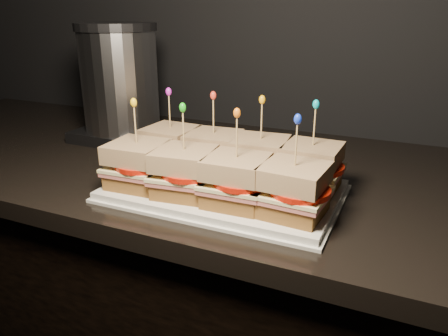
% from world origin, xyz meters
% --- Properties ---
extents(granite_slab, '(2.65, 0.72, 0.04)m').
position_xyz_m(granite_slab, '(0.75, 1.65, 0.90)').
color(granite_slab, black).
rests_on(granite_slab, cabinet).
extents(platter, '(0.42, 0.26, 0.02)m').
position_xyz_m(platter, '(0.61, 1.49, 0.93)').
color(platter, white).
rests_on(platter, granite_slab).
extents(platter_rim, '(0.43, 0.27, 0.01)m').
position_xyz_m(platter_rim, '(0.61, 1.49, 0.92)').
color(platter_rim, white).
rests_on(platter_rim, granite_slab).
extents(sandwich_0_bread_bot, '(0.10, 0.10, 0.03)m').
position_xyz_m(sandwich_0_bread_bot, '(0.46, 1.55, 0.95)').
color(sandwich_0_bread_bot, '#573115').
rests_on(sandwich_0_bread_bot, platter).
extents(sandwich_0_ham, '(0.11, 0.11, 0.01)m').
position_xyz_m(sandwich_0_ham, '(0.46, 1.55, 0.97)').
color(sandwich_0_ham, '#CA5A59').
rests_on(sandwich_0_ham, sandwich_0_bread_bot).
extents(sandwich_0_cheese, '(0.11, 0.11, 0.01)m').
position_xyz_m(sandwich_0_cheese, '(0.46, 1.55, 0.98)').
color(sandwich_0_cheese, '#FFF5AA').
rests_on(sandwich_0_cheese, sandwich_0_ham).
extents(sandwich_0_tomato, '(0.10, 0.10, 0.01)m').
position_xyz_m(sandwich_0_tomato, '(0.47, 1.54, 0.98)').
color(sandwich_0_tomato, red).
rests_on(sandwich_0_tomato, sandwich_0_cheese).
extents(sandwich_0_bread_top, '(0.10, 0.10, 0.03)m').
position_xyz_m(sandwich_0_bread_top, '(0.46, 1.55, 1.01)').
color(sandwich_0_bread_top, brown).
rests_on(sandwich_0_bread_top, sandwich_0_tomato).
extents(sandwich_0_pick, '(0.00, 0.00, 0.09)m').
position_xyz_m(sandwich_0_pick, '(0.46, 1.55, 1.05)').
color(sandwich_0_pick, tan).
rests_on(sandwich_0_pick, sandwich_0_bread_top).
extents(sandwich_0_frill, '(0.01, 0.01, 0.02)m').
position_xyz_m(sandwich_0_frill, '(0.46, 1.55, 1.10)').
color(sandwich_0_frill, '#C821C6').
rests_on(sandwich_0_frill, sandwich_0_pick).
extents(sandwich_1_bread_bot, '(0.11, 0.11, 0.03)m').
position_xyz_m(sandwich_1_bread_bot, '(0.56, 1.55, 0.95)').
color(sandwich_1_bread_bot, '#573115').
rests_on(sandwich_1_bread_bot, platter).
extents(sandwich_1_ham, '(0.12, 0.11, 0.01)m').
position_xyz_m(sandwich_1_ham, '(0.56, 1.55, 0.97)').
color(sandwich_1_ham, '#CA5A59').
rests_on(sandwich_1_ham, sandwich_1_bread_bot).
extents(sandwich_1_cheese, '(0.12, 0.11, 0.01)m').
position_xyz_m(sandwich_1_cheese, '(0.56, 1.55, 0.98)').
color(sandwich_1_cheese, '#FFF5AA').
rests_on(sandwich_1_cheese, sandwich_1_ham).
extents(sandwich_1_tomato, '(0.10, 0.10, 0.01)m').
position_xyz_m(sandwich_1_tomato, '(0.57, 1.54, 0.98)').
color(sandwich_1_tomato, red).
rests_on(sandwich_1_tomato, sandwich_1_cheese).
extents(sandwich_1_bread_top, '(0.11, 0.11, 0.03)m').
position_xyz_m(sandwich_1_bread_top, '(0.56, 1.55, 1.01)').
color(sandwich_1_bread_top, brown).
rests_on(sandwich_1_bread_top, sandwich_1_tomato).
extents(sandwich_1_pick, '(0.00, 0.00, 0.09)m').
position_xyz_m(sandwich_1_pick, '(0.56, 1.55, 1.05)').
color(sandwich_1_pick, tan).
rests_on(sandwich_1_pick, sandwich_1_bread_top).
extents(sandwich_1_frill, '(0.01, 0.01, 0.02)m').
position_xyz_m(sandwich_1_frill, '(0.56, 1.55, 1.10)').
color(sandwich_1_frill, '#EF3926').
rests_on(sandwich_1_frill, sandwich_1_pick).
extents(sandwich_2_bread_bot, '(0.11, 0.11, 0.03)m').
position_xyz_m(sandwich_2_bread_bot, '(0.66, 1.55, 0.95)').
color(sandwich_2_bread_bot, '#573115').
rests_on(sandwich_2_bread_bot, platter).
extents(sandwich_2_ham, '(0.12, 0.11, 0.01)m').
position_xyz_m(sandwich_2_ham, '(0.66, 1.55, 0.97)').
color(sandwich_2_ham, '#CA5A59').
rests_on(sandwich_2_ham, sandwich_2_bread_bot).
extents(sandwich_2_cheese, '(0.12, 0.12, 0.01)m').
position_xyz_m(sandwich_2_cheese, '(0.66, 1.55, 0.98)').
color(sandwich_2_cheese, '#FFF5AA').
rests_on(sandwich_2_cheese, sandwich_2_ham).
extents(sandwich_2_tomato, '(0.10, 0.10, 0.01)m').
position_xyz_m(sandwich_2_tomato, '(0.67, 1.54, 0.98)').
color(sandwich_2_tomato, red).
rests_on(sandwich_2_tomato, sandwich_2_cheese).
extents(sandwich_2_bread_top, '(0.11, 0.11, 0.03)m').
position_xyz_m(sandwich_2_bread_top, '(0.66, 1.55, 1.01)').
color(sandwich_2_bread_top, brown).
rests_on(sandwich_2_bread_top, sandwich_2_tomato).
extents(sandwich_2_pick, '(0.00, 0.00, 0.09)m').
position_xyz_m(sandwich_2_pick, '(0.66, 1.55, 1.05)').
color(sandwich_2_pick, tan).
rests_on(sandwich_2_pick, sandwich_2_bread_top).
extents(sandwich_2_frill, '(0.01, 0.01, 0.02)m').
position_xyz_m(sandwich_2_frill, '(0.66, 1.55, 1.10)').
color(sandwich_2_frill, '#FDAC0E').
rests_on(sandwich_2_frill, sandwich_2_pick).
extents(sandwich_3_bread_bot, '(0.10, 0.10, 0.03)m').
position_xyz_m(sandwich_3_bread_bot, '(0.76, 1.55, 0.95)').
color(sandwich_3_bread_bot, '#573115').
rests_on(sandwich_3_bread_bot, platter).
extents(sandwich_3_ham, '(0.11, 0.11, 0.01)m').
position_xyz_m(sandwich_3_ham, '(0.76, 1.55, 0.97)').
color(sandwich_3_ham, '#CA5A59').
rests_on(sandwich_3_ham, sandwich_3_bread_bot).
extents(sandwich_3_cheese, '(0.11, 0.11, 0.01)m').
position_xyz_m(sandwich_3_cheese, '(0.76, 1.55, 0.98)').
color(sandwich_3_cheese, '#FFF5AA').
rests_on(sandwich_3_cheese, sandwich_3_ham).
extents(sandwich_3_tomato, '(0.10, 0.10, 0.01)m').
position_xyz_m(sandwich_3_tomato, '(0.78, 1.54, 0.98)').
color(sandwich_3_tomato, red).
rests_on(sandwich_3_tomato, sandwich_3_cheese).
extents(sandwich_3_bread_top, '(0.10, 0.10, 0.03)m').
position_xyz_m(sandwich_3_bread_top, '(0.76, 1.55, 1.01)').
color(sandwich_3_bread_top, brown).
rests_on(sandwich_3_bread_top, sandwich_3_tomato).
extents(sandwich_3_pick, '(0.00, 0.00, 0.09)m').
position_xyz_m(sandwich_3_pick, '(0.76, 1.55, 1.05)').
color(sandwich_3_pick, tan).
rests_on(sandwich_3_pick, sandwich_3_bread_top).
extents(sandwich_3_frill, '(0.01, 0.01, 0.02)m').
position_xyz_m(sandwich_3_frill, '(0.76, 1.55, 1.10)').
color(sandwich_3_frill, '#07AEBE').
rests_on(sandwich_3_frill, sandwich_3_pick).
extents(sandwich_4_bread_bot, '(0.10, 0.10, 0.03)m').
position_xyz_m(sandwich_4_bread_bot, '(0.46, 1.43, 0.95)').
color(sandwich_4_bread_bot, '#573115').
rests_on(sandwich_4_bread_bot, platter).
extents(sandwich_4_ham, '(0.11, 0.11, 0.01)m').
position_xyz_m(sandwich_4_ham, '(0.46, 1.43, 0.97)').
color(sandwich_4_ham, '#CA5A59').
rests_on(sandwich_4_ham, sandwich_4_bread_bot).
extents(sandwich_4_cheese, '(0.11, 0.11, 0.01)m').
position_xyz_m(sandwich_4_cheese, '(0.46, 1.43, 0.98)').
color(sandwich_4_cheese, '#FFF5AA').
rests_on(sandwich_4_cheese, sandwich_4_ham).
extents(sandwich_4_tomato, '(0.10, 0.10, 0.01)m').
position_xyz_m(sandwich_4_tomato, '(0.47, 1.42, 0.98)').
color(sandwich_4_tomato, red).
rests_on(sandwich_4_tomato, sandwich_4_cheese).
extents(sandwich_4_bread_top, '(0.10, 0.10, 0.03)m').
position_xyz_m(sandwich_4_bread_top, '(0.46, 1.43, 1.01)').
color(sandwich_4_bread_top, brown).
rests_on(sandwich_4_bread_top, sandwich_4_tomato).
extents(sandwich_4_pick, '(0.00, 0.00, 0.09)m').
position_xyz_m(sandwich_4_pick, '(0.46, 1.43, 1.05)').
color(sandwich_4_pick, tan).
rests_on(sandwich_4_pick, sandwich_4_bread_top).
extents(sandwich_4_frill, '(0.01, 0.01, 0.02)m').
position_xyz_m(sandwich_4_frill, '(0.46, 1.43, 1.10)').
color(sandwich_4_frill, yellow).
rests_on(sandwich_4_frill, sandwich_4_pick).
extents(sandwich_5_bread_bot, '(0.11, 0.11, 0.03)m').
position_xyz_m(sandwich_5_bread_bot, '(0.56, 1.43, 0.95)').
color(sandwich_5_bread_bot, '#573115').
rests_on(sandwich_5_bread_bot, platter).
extents(sandwich_5_ham, '(0.12, 0.12, 0.01)m').
position_xyz_m(sandwich_5_ham, '(0.56, 1.43, 0.97)').
color(sandwich_5_ham, '#CA5A59').
rests_on(sandwich_5_ham, sandwich_5_bread_bot).
extents(sandwich_5_cheese, '(0.12, 0.12, 0.01)m').
position_xyz_m(sandwich_5_cheese, '(0.56, 1.43, 0.98)').
color(sandwich_5_cheese, '#FFF5AA').
rests_on(sandwich_5_cheese, sandwich_5_ham).
extents(sandwich_5_tomato, '(0.10, 0.10, 0.01)m').
position_xyz_m(sandwich_5_tomato, '(0.57, 1.42, 0.98)').
color(sandwich_5_tomato, red).
rests_on(sandwich_5_tomato, sandwich_5_cheese).
extents(sandwich_5_bread_top, '(0.11, 0.11, 0.03)m').
position_xyz_m(sandwich_5_bread_top, '(0.56, 1.43, 1.01)').
color(sandwich_5_bread_top, brown).
rests_on(sandwich_5_bread_top, sandwich_5_tomato).
extents(sandwich_5_pick, '(0.00, 0.00, 0.09)m').
position_xyz_m(sandwich_5_pick, '(0.56, 1.43, 1.05)').
color(sandwich_5_pick, tan).
rests_on(sandwich_5_pick, sandwich_5_bread_top).
extents(sandwich_5_frill, '(0.01, 0.01, 0.02)m').
position_xyz_m(sandwich_5_frill, '(0.56, 1.43, 1.10)').
color(sandwich_5_frill, '#18B317').
rests_on(sandwich_5_frill, sandwich_5_pick).
extents(sandwich_6_bread_bot, '(0.10, 0.10, 0.03)m').
position_xyz_m(sandwich_6_bread_bot, '(0.66, 1.43, 0.95)').
color(sandwich_6_bread_bot, '#573115').
rests_on(sandwich_6_bread_bot, platter).
extents(sandwich_6_ham, '(0.11, 0.11, 0.01)m').
position_xyz_m(sandwich_6_ham, '(0.66, 1.43, 0.97)').
color(sandwich_6_ham, '#CA5A59').
rests_on(sandwich_6_ham, sandwich_6_bread_bot).
extents(sandwich_6_cheese, '(0.11, 0.11, 0.01)m').
position_xyz_m(sandwich_6_cheese, '(0.66, 1.43, 0.98)').
color(sandwich_6_cheese, '#FFF5AA').
rests_on(sandwich_6_cheese, sandwich_6_ham).
extents(sandwich_6_tomato, '(0.10, 0.10, 0.01)m').
position_xyz_m(sandwich_6_tomato, '(0.67, 1.42, 0.98)').
color(sandwich_6_tomato, red).
rests_on(sandwich_6_tomato, sandwich_6_cheese).
extents(sandwich_6_bread_top, '(0.10, 0.10, 0.03)m').
position_xyz_m(sandwich_6_bread_top, '(0.66, 1.43, 1.01)').
color(sandwich_6_bread_top, brown).
rests_on(sandwich_6_bread_top, sandwich_6_tomato).
extents(sandwich_6_pick, '(0.00, 0.00, 0.09)m').
position_xyz_m(sandwich_6_pick, '(0.66, 1.43, 1.05)').
color(sandwich_6_pick, tan).
rests_on(sandwich_6_pick, sandwich_6_bread_top).
extents(sandwich_6_frill, '(0.01, 0.01, 0.02)m').
position_xyz_m(sandwich_6_frill, '(0.66, 1.43, 1.10)').
color(sandwich_6_frill, orange).
rests_on(sandwich_6_frill, sandwich_6_pick).
extents(sandwich_7_bread_bot, '(0.10, 0.10, 0.03)m').
position_xyz_m(sandwich_7_bread_bot, '(0.76, 1.43, 0.95)').
color(sandwich_7_bread_bot, '#573115').
rests_on(sandwich_7_bread_bot, platter).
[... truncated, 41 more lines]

